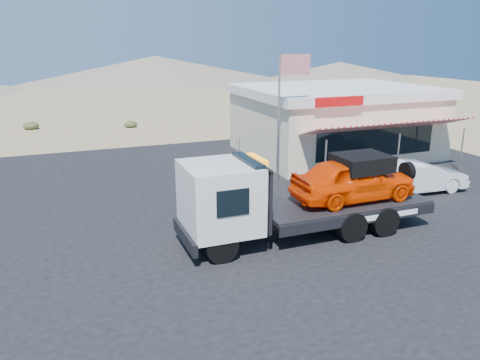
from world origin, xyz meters
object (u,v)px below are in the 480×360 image
(white_sedan, at_px, (420,177))
(flagpole, at_px, (284,103))
(jerky_store, at_px, (334,120))
(tow_truck, at_px, (302,192))

(white_sedan, distance_m, flagpole, 6.80)
(jerky_store, xyz_separation_m, flagpole, (-5.57, -4.47, 1.77))
(tow_truck, relative_size, jerky_store, 0.83)
(tow_truck, relative_size, flagpole, 1.45)
(tow_truck, distance_m, flagpole, 6.31)
(tow_truck, xyz_separation_m, flagpole, (2.00, 5.56, 2.20))
(white_sedan, bearing_deg, tow_truck, 111.89)
(white_sedan, relative_size, jerky_store, 0.40)
(tow_truck, height_order, flagpole, flagpole)
(white_sedan, xyz_separation_m, flagpole, (-5.13, 3.26, 3.06))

